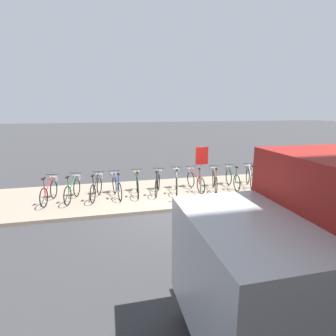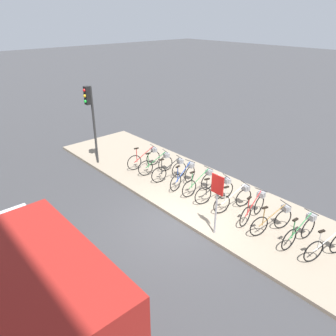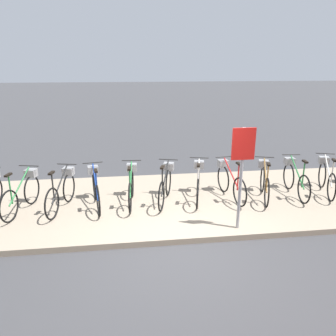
# 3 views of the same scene
# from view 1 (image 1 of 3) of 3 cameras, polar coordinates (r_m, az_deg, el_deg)

# --- Properties ---
(ground_plane) EXTENTS (120.00, 120.00, 0.00)m
(ground_plane) POSITION_cam_1_polar(r_m,az_deg,el_deg) (8.93, 0.16, -9.64)
(ground_plane) COLOR #38383A
(sidewalk) EXTENTS (17.40, 3.77, 0.12)m
(sidewalk) POSITION_cam_1_polar(r_m,az_deg,el_deg) (10.63, -2.19, -5.56)
(sidewalk) COLOR gray
(sidewalk) RESTS_ON ground_plane
(parked_bicycle_0) EXTENTS (0.46, 1.60, 0.99)m
(parked_bicycle_0) POSITION_cam_1_polar(r_m,az_deg,el_deg) (10.35, -24.35, -4.35)
(parked_bicycle_0) COLOR black
(parked_bicycle_0) RESTS_ON sidewalk
(parked_bicycle_1) EXTENTS (0.54, 1.58, 0.99)m
(parked_bicycle_1) POSITION_cam_1_polar(r_m,az_deg,el_deg) (10.23, -19.95, -4.16)
(parked_bicycle_1) COLOR black
(parked_bicycle_1) RESTS_ON sidewalk
(parked_bicycle_2) EXTENTS (0.52, 1.59, 0.99)m
(parked_bicycle_2) POSITION_cam_1_polar(r_m,az_deg,el_deg) (10.18, -15.26, -3.92)
(parked_bicycle_2) COLOR black
(parked_bicycle_2) RESTS_ON sidewalk
(parked_bicycle_3) EXTENTS (0.46, 1.60, 0.99)m
(parked_bicycle_3) POSITION_cam_1_polar(r_m,az_deg,el_deg) (10.21, -11.17, -3.65)
(parked_bicycle_3) COLOR black
(parked_bicycle_3) RESTS_ON sidewalk
(parked_bicycle_4) EXTENTS (0.46, 1.62, 0.99)m
(parked_bicycle_4) POSITION_cam_1_polar(r_m,az_deg,el_deg) (10.32, -6.69, -3.31)
(parked_bicycle_4) COLOR black
(parked_bicycle_4) RESTS_ON sidewalk
(parked_bicycle_5) EXTENTS (0.61, 1.56, 0.99)m
(parked_bicycle_5) POSITION_cam_1_polar(r_m,az_deg,el_deg) (10.42, -2.27, -3.07)
(parked_bicycle_5) COLOR black
(parked_bicycle_5) RESTS_ON sidewalk
(parked_bicycle_6) EXTENTS (0.55, 1.58, 0.99)m
(parked_bicycle_6) POSITION_cam_1_polar(r_m,az_deg,el_deg) (10.64, 1.87, -2.73)
(parked_bicycle_6) COLOR black
(parked_bicycle_6) RESTS_ON sidewalk
(parked_bicycle_7) EXTENTS (0.46, 1.61, 0.99)m
(parked_bicycle_7) POSITION_cam_1_polar(r_m,az_deg,el_deg) (10.86, 5.82, -2.47)
(parked_bicycle_7) COLOR black
(parked_bicycle_7) RESTS_ON sidewalk
(parked_bicycle_8) EXTENTS (0.61, 1.56, 0.99)m
(parked_bicycle_8) POSITION_cam_1_polar(r_m,az_deg,el_deg) (11.03, 10.12, -2.37)
(parked_bicycle_8) COLOR black
(parked_bicycle_8) RESTS_ON sidewalk
(parked_bicycle_9) EXTENTS (0.46, 1.61, 0.99)m
(parked_bicycle_9) POSITION_cam_1_polar(r_m,az_deg,el_deg) (11.48, 13.74, -1.94)
(parked_bicycle_9) COLOR black
(parked_bicycle_9) RESTS_ON sidewalk
(parked_bicycle_10) EXTENTS (0.65, 1.54, 0.99)m
(parked_bicycle_10) POSITION_cam_1_polar(r_m,az_deg,el_deg) (11.87, 17.35, -1.67)
(parked_bicycle_10) COLOR black
(parked_bicycle_10) RESTS_ON sidewalk
(pedestrian) EXTENTS (0.34, 0.34, 1.55)m
(pedestrian) POSITION_cam_1_polar(r_m,az_deg,el_deg) (12.87, 21.86, 0.75)
(pedestrian) COLOR #23232D
(pedestrian) RESTS_ON sidewalk
(sign_post) EXTENTS (0.44, 0.07, 2.02)m
(sign_post) POSITION_cam_1_polar(r_m,az_deg,el_deg) (9.09, 7.30, 0.57)
(sign_post) COLOR #99999E
(sign_post) RESTS_ON sidewalk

